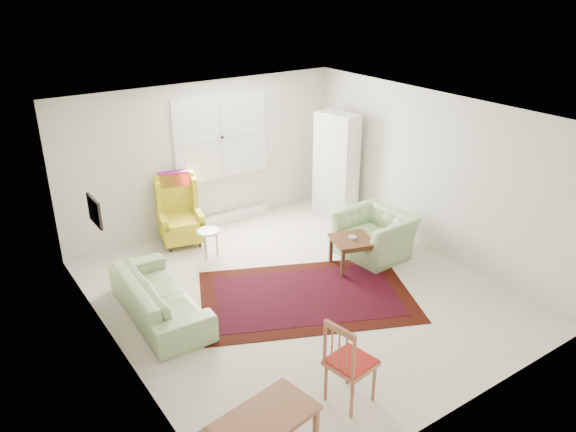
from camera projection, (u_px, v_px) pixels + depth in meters
room at (293, 204)px, 7.48m from camera, size 5.04×5.54×2.51m
rug at (306, 295)px, 7.71m from camera, size 3.37×2.85×0.03m
sofa at (158, 288)px, 7.16m from camera, size 0.83×1.96×0.78m
armchair at (375, 231)px, 8.70m from camera, size 0.99×1.11×0.82m
wingback_chair at (180, 211)px, 9.00m from camera, size 0.80×0.83×1.14m
coffee_table at (352, 253)px, 8.40m from camera, size 0.72×0.72×0.47m
stool at (209, 243)px, 8.69m from camera, size 0.45×0.45×0.46m
cabinet at (336, 166)px, 9.92m from camera, size 0.57×0.83×1.89m
desk_chair at (351, 361)px, 5.66m from camera, size 0.50×0.50×0.99m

